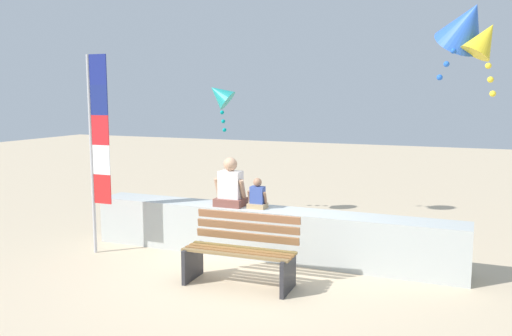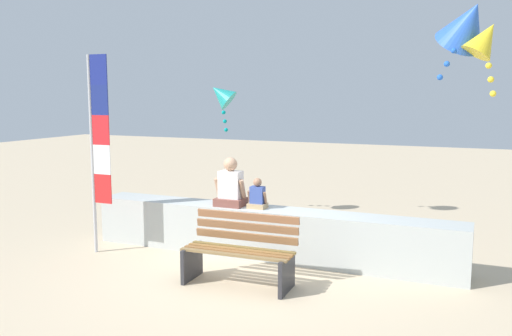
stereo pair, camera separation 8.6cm
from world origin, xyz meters
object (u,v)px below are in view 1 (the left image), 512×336
Objects in this scene: flag_banner at (97,141)px; kite_yellow at (484,40)px; park_bench at (241,253)px; kite_blue at (467,24)px; person_adult at (231,187)px; kite_teal at (220,95)px; person_child at (257,196)px.

flag_banner is 5.64m from kite_yellow.
kite_yellow is at bearing 15.06° from flag_banner.
park_bench is 4.35m from kite_blue.
person_adult is 4.05m from kite_blue.
flag_banner is at bearing -101.83° from kite_teal.
person_adult is at bearing -169.73° from kite_yellow.
flag_banner is 3.05m from kite_teal.
kite_blue reaches higher than kite_yellow.
park_bench is 1.31m from person_child.
kite_blue is (2.77, 0.78, 2.45)m from person_child.
flag_banner is at bearing -162.68° from kite_blue.
kite_yellow is 0.36m from kite_blue.
park_bench is 2.89m from flag_banner.
park_bench is 1.21× the size of kite_blue.
park_bench is 1.50m from person_adult.
flag_banner is at bearing -156.52° from person_adult.
kite_teal reaches higher than person_child.
person_child is 2.55m from flag_banner.
park_bench is at bearing -77.68° from person_child.
kite_blue reaches higher than flag_banner.
kite_yellow is (3.00, 0.62, 2.22)m from person_child.
kite_yellow is at bearing -33.96° from kite_blue.
person_child is at bearing -164.32° from kite_blue.
person_adult is 0.70× the size of kite_teal.
person_adult is 0.71× the size of kite_yellow.
person_adult is 2.81m from kite_teal.
kite_blue is at bearing -16.78° from kite_teal.
kite_yellow is (4.66, -1.49, 0.71)m from kite_teal.
person_child is 0.43× the size of kite_teal.
kite_blue is (-0.23, 0.15, 0.23)m from kite_yellow.
kite_teal is (0.61, 2.91, 0.69)m from flag_banner.
flag_banner is at bearing 171.47° from park_bench.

